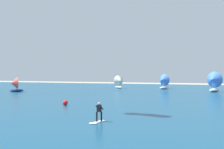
{
  "coord_description": "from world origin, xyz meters",
  "views": [
    {
      "loc": [
        8.4,
        -6.43,
        4.29
      ],
      "look_at": [
        -0.19,
        17.58,
        4.11
      ],
      "focal_mm": 44.98,
      "sensor_mm": 36.0,
      "label": 1
    }
  ],
  "objects_px": {
    "sailboat_center_horizon": "(119,82)",
    "marker_buoy": "(65,103)",
    "sailboat_far_left": "(163,81)",
    "sailboat_far_right": "(213,81)",
    "sailboat_trailing": "(14,84)",
    "kitesurfer": "(98,115)"
  },
  "relations": [
    {
      "from": "marker_buoy",
      "to": "sailboat_center_horizon",
      "type": "bearing_deg",
      "value": 98.07
    },
    {
      "from": "kitesurfer",
      "to": "sailboat_far_right",
      "type": "xyz_separation_m",
      "value": [
        9.31,
        42.43,
        1.67
      ]
    },
    {
      "from": "sailboat_center_horizon",
      "to": "sailboat_trailing",
      "type": "height_order",
      "value": "sailboat_center_horizon"
    },
    {
      "from": "sailboat_trailing",
      "to": "marker_buoy",
      "type": "xyz_separation_m",
      "value": [
        22.75,
        -18.43,
        -1.31
      ]
    },
    {
      "from": "kitesurfer",
      "to": "sailboat_far_left",
      "type": "xyz_separation_m",
      "value": [
        -2.63,
        49.17,
        1.34
      ]
    },
    {
      "from": "sailboat_center_horizon",
      "to": "sailboat_far_left",
      "type": "bearing_deg",
      "value": 2.1
    },
    {
      "from": "sailboat_far_left",
      "to": "sailboat_trailing",
      "type": "bearing_deg",
      "value": -143.94
    },
    {
      "from": "sailboat_center_horizon",
      "to": "marker_buoy",
      "type": "xyz_separation_m",
      "value": [
        5.52,
        -38.92,
        -1.44
      ]
    },
    {
      "from": "sailboat_far_right",
      "to": "marker_buoy",
      "type": "height_order",
      "value": "sailboat_far_right"
    },
    {
      "from": "kitesurfer",
      "to": "sailboat_center_horizon",
      "type": "bearing_deg",
      "value": 106.15
    },
    {
      "from": "sailboat_center_horizon",
      "to": "sailboat_far_left",
      "type": "relative_size",
      "value": 0.91
    },
    {
      "from": "sailboat_far_left",
      "to": "sailboat_far_right",
      "type": "bearing_deg",
      "value": -29.44
    },
    {
      "from": "sailboat_trailing",
      "to": "sailboat_far_left",
      "type": "distance_m",
      "value": 35.53
    },
    {
      "from": "sailboat_far_left",
      "to": "marker_buoy",
      "type": "relative_size",
      "value": 6.42
    },
    {
      "from": "sailboat_center_horizon",
      "to": "marker_buoy",
      "type": "bearing_deg",
      "value": -81.93
    },
    {
      "from": "sailboat_far_left",
      "to": "marker_buoy",
      "type": "bearing_deg",
      "value": -98.63
    },
    {
      "from": "kitesurfer",
      "to": "sailboat_far_left",
      "type": "bearing_deg",
      "value": 93.06
    },
    {
      "from": "sailboat_center_horizon",
      "to": "sailboat_far_right",
      "type": "bearing_deg",
      "value": -15.1
    },
    {
      "from": "kitesurfer",
      "to": "sailboat_trailing",
      "type": "xyz_separation_m",
      "value": [
        -31.35,
        28.26,
        1.04
      ]
    },
    {
      "from": "sailboat_center_horizon",
      "to": "sailboat_far_right",
      "type": "relative_size",
      "value": 0.78
    },
    {
      "from": "sailboat_center_horizon",
      "to": "sailboat_far_right",
      "type": "distance_m",
      "value": 24.27
    },
    {
      "from": "kitesurfer",
      "to": "marker_buoy",
      "type": "height_order",
      "value": "kitesurfer"
    }
  ]
}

